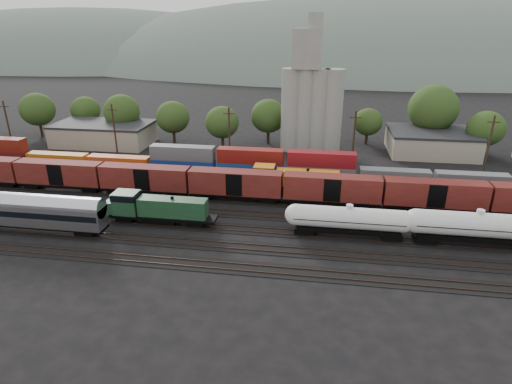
# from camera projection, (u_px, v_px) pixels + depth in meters

# --- Properties ---
(ground) EXTENTS (600.00, 600.00, 0.00)m
(ground) POSITION_uv_depth(u_px,v_px,m) (278.00, 217.00, 64.68)
(ground) COLOR black
(tracks) EXTENTS (180.00, 33.20, 0.20)m
(tracks) POSITION_uv_depth(u_px,v_px,m) (278.00, 216.00, 64.66)
(tracks) COLOR black
(tracks) RESTS_ON ground
(green_locomotive) EXTENTS (16.57, 2.92, 4.39)m
(green_locomotive) POSITION_uv_depth(u_px,v_px,m) (154.00, 208.00, 61.62)
(green_locomotive) COLOR black
(green_locomotive) RESTS_ON ground
(tank_car_a) EXTENTS (17.25, 3.09, 4.52)m
(tank_car_a) POSITION_uv_depth(u_px,v_px,m) (348.00, 219.00, 57.67)
(tank_car_a) COLOR white
(tank_car_a) RESTS_ON ground
(tank_car_b) EXTENTS (18.69, 3.35, 4.90)m
(tank_car_b) POSITION_uv_depth(u_px,v_px,m) (478.00, 226.00, 55.28)
(tank_car_b) COLOR white
(tank_car_b) RESTS_ON ground
(passenger_coach) EXTENTS (23.78, 2.93, 5.40)m
(passenger_coach) POSITION_uv_depth(u_px,v_px,m) (22.00, 209.00, 59.13)
(passenger_coach) COLOR silver
(passenger_coach) RESTS_ON ground
(orange_locomotive) EXTENTS (17.54, 2.92, 4.39)m
(orange_locomotive) POSITION_uv_depth(u_px,v_px,m) (290.00, 179.00, 72.75)
(orange_locomotive) COLOR black
(orange_locomotive) RESTS_ON ground
(boxcar_string) EXTENTS (169.00, 2.90, 4.20)m
(boxcar_string) POSITION_uv_depth(u_px,v_px,m) (332.00, 188.00, 66.96)
(boxcar_string) COLOR black
(boxcar_string) RESTS_ON ground
(container_wall) EXTENTS (181.79, 2.60, 5.80)m
(container_wall) POSITION_uv_depth(u_px,v_px,m) (350.00, 171.00, 75.79)
(container_wall) COLOR black
(container_wall) RESTS_ON ground
(grain_silo) EXTENTS (13.40, 5.00, 29.00)m
(grain_silo) POSITION_uv_depth(u_px,v_px,m) (311.00, 101.00, 92.95)
(grain_silo) COLOR gray
(grain_silo) RESTS_ON ground
(industrial_sheds) EXTENTS (119.38, 17.26, 5.10)m
(industrial_sheds) POSITION_uv_depth(u_px,v_px,m) (324.00, 141.00, 95.07)
(industrial_sheds) COLOR #9E937F
(industrial_sheds) RESTS_ON ground
(tree_band) EXTENTS (162.86, 22.63, 14.14)m
(tree_band) POSITION_uv_depth(u_px,v_px,m) (322.00, 116.00, 97.08)
(tree_band) COLOR black
(tree_band) RESTS_ON ground
(utility_poles) EXTENTS (122.20, 0.36, 12.00)m
(utility_poles) POSITION_uv_depth(u_px,v_px,m) (290.00, 139.00, 82.49)
(utility_poles) COLOR black
(utility_poles) RESTS_ON ground
(distant_hills) EXTENTS (860.00, 286.00, 130.00)m
(distant_hills) POSITION_uv_depth(u_px,v_px,m) (348.00, 91.00, 307.14)
(distant_hills) COLOR #59665B
(distant_hills) RESTS_ON ground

